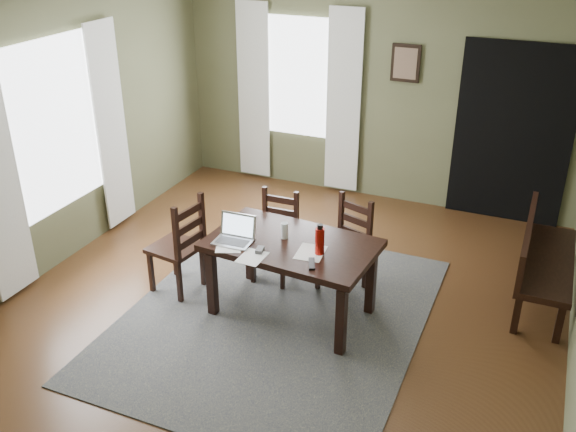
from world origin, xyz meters
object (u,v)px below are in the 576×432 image
at_px(laptop, 235,234).
at_px(water_bottle, 320,240).
at_px(dining_table, 292,251).
at_px(chair_back_left, 276,237).
at_px(chair_back_right, 346,246).
at_px(chair_end, 180,246).
at_px(bench, 540,255).

xyz_separation_m(laptop, water_bottle, (0.77, 0.07, 0.07)).
distance_m(dining_table, chair_back_left, 0.70).
distance_m(dining_table, chair_back_right, 0.72).
height_order(chair_end, bench, chair_end).
xyz_separation_m(dining_table, chair_end, (-1.14, -0.06, -0.16)).
distance_m(dining_table, chair_end, 1.15).
bearing_deg(water_bottle, chair_back_left, 137.57).
bearing_deg(laptop, dining_table, 16.33).
distance_m(chair_end, chair_back_left, 0.95).
height_order(chair_back_right, water_bottle, water_bottle).
bearing_deg(dining_table, bench, 33.18).
height_order(chair_end, chair_back_left, chair_end).
height_order(dining_table, chair_end, chair_end).
height_order(bench, laptop, laptop).
bearing_deg(laptop, chair_back_left, 81.55).
xyz_separation_m(chair_end, chair_back_right, (1.44, 0.68, -0.04)).
relative_size(dining_table, bench, 1.06).
bearing_deg(water_bottle, laptop, -175.15).
height_order(chair_end, laptop, chair_end).
bearing_deg(chair_back_left, chair_end, -142.16).
bearing_deg(chair_back_right, chair_back_left, -153.78).
distance_m(dining_table, laptop, 0.52).
distance_m(chair_back_left, chair_back_right, 0.71).
bearing_deg(chair_back_right, chair_end, -135.09).
height_order(dining_table, laptop, laptop).
bearing_deg(bench, chair_end, 110.40).
bearing_deg(water_bottle, bench, 34.97).
xyz_separation_m(dining_table, chair_back_right, (0.30, 0.62, -0.20)).
distance_m(dining_table, bench, 2.33).
xyz_separation_m(chair_back_right, bench, (1.73, 0.50, 0.03)).
xyz_separation_m(chair_end, laptop, (0.66, -0.10, 0.31)).
distance_m(chair_back_left, laptop, 0.79).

